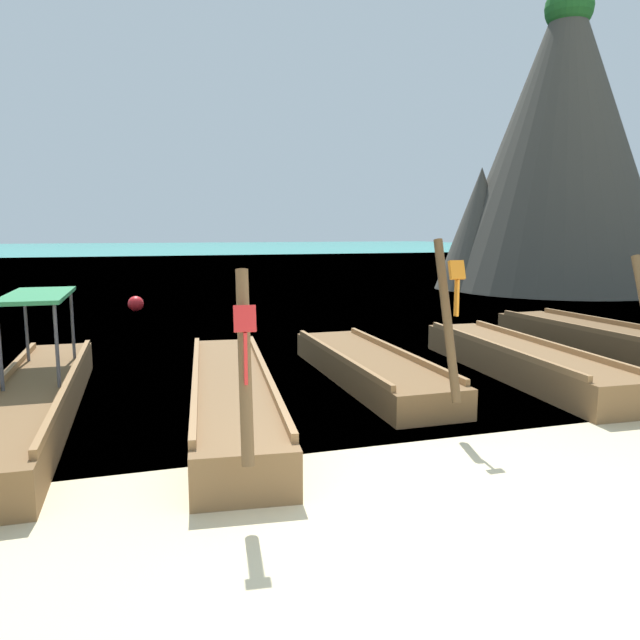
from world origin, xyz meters
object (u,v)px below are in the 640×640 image
longtail_boat_orange_ribbon (369,368)px  karst_rock (557,138)px  longtail_boat_blue_ribbon (35,399)px  longtail_boat_yellow_ribbon (606,344)px  longtail_boat_green_ribbon (521,361)px  mooring_buoy_near (136,304)px  longtail_boat_red_ribbon (232,395)px

longtail_boat_orange_ribbon → karst_rock: size_ratio=0.42×
karst_rock → longtail_boat_orange_ribbon: bearing=-136.4°
longtail_boat_blue_ribbon → longtail_boat_yellow_ribbon: bearing=5.3°
longtail_boat_green_ribbon → longtail_boat_yellow_ribbon: 2.68m
longtail_boat_blue_ribbon → longtail_boat_orange_ribbon: (5.33, 0.71, -0.07)m
longtail_boat_green_ribbon → longtail_boat_yellow_ribbon: size_ratio=1.06×
karst_rock → mooring_buoy_near: size_ratio=26.91×
mooring_buoy_near → longtail_boat_orange_ribbon: bearing=-70.2°
longtail_boat_red_ribbon → longtail_boat_orange_ribbon: (2.63, 1.23, -0.04)m
longtail_boat_blue_ribbon → longtail_boat_yellow_ribbon: longtail_boat_blue_ribbon is taller
longtail_boat_blue_ribbon → longtail_boat_red_ribbon: (2.69, -0.52, -0.03)m
karst_rock → longtail_boat_yellow_ribbon: bearing=-123.5°
longtail_boat_green_ribbon → mooring_buoy_near: (-6.73, 11.31, -0.03)m
longtail_boat_orange_ribbon → longtail_boat_yellow_ribbon: 5.40m
longtail_boat_red_ribbon → longtail_boat_green_ribbon: (5.45, 0.78, -0.00)m
longtail_boat_yellow_ribbon → mooring_buoy_near: (-9.31, 10.58, -0.08)m
longtail_boat_red_ribbon → longtail_boat_green_ribbon: 5.50m
longtail_boat_orange_ribbon → longtail_boat_yellow_ribbon: size_ratio=0.98×
longtail_boat_blue_ribbon → longtail_boat_red_ribbon: size_ratio=1.09×
longtail_boat_green_ribbon → longtail_boat_yellow_ribbon: longtail_boat_yellow_ribbon is taller
longtail_boat_blue_ribbon → longtail_boat_yellow_ribbon: 10.76m
mooring_buoy_near → longtail_boat_blue_ribbon: bearing=-96.9°
longtail_boat_red_ribbon → longtail_boat_yellow_ribbon: longtail_boat_yellow_ribbon is taller
karst_rock → mooring_buoy_near: bearing=-171.9°
longtail_boat_orange_ribbon → longtail_boat_red_ribbon: bearing=-155.0°
longtail_boat_blue_ribbon → mooring_buoy_near: longtail_boat_blue_ribbon is taller
longtail_boat_red_ribbon → longtail_boat_yellow_ribbon: bearing=10.7°
longtail_boat_red_ribbon → mooring_buoy_near: size_ratio=12.88×
longtail_boat_blue_ribbon → longtail_boat_orange_ribbon: bearing=7.5°
longtail_boat_green_ribbon → longtail_boat_yellow_ribbon: (2.57, 0.73, 0.05)m
longtail_boat_yellow_ribbon → karst_rock: 16.99m
longtail_boat_orange_ribbon → longtail_boat_yellow_ribbon: bearing=3.0°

